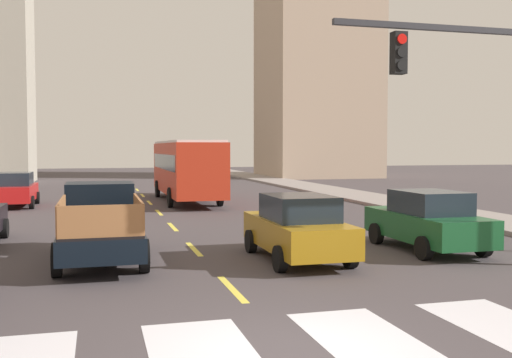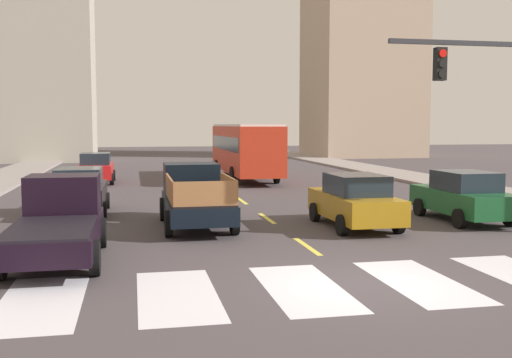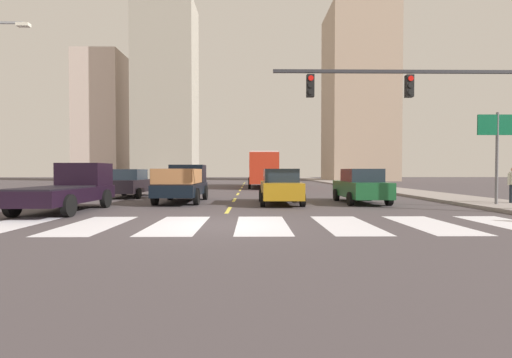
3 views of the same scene
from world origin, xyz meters
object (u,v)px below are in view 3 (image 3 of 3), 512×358
(pickup_dark, at_px, (71,188))
(city_bus, at_px, (262,168))
(sedan_mid, at_px, (361,186))
(sedan_near_left, at_px, (130,183))
(sedan_far, at_px, (173,179))
(direction_sign_green, at_px, (497,139))
(traffic_signal_gantry, at_px, (440,103))
(pickup_stakebed, at_px, (184,184))
(sedan_near_right, at_px, (280,186))

(pickup_dark, relative_size, city_bus, 0.48)
(sedan_mid, bearing_deg, city_bus, 104.78)
(sedan_near_left, bearing_deg, sedan_far, 91.82)
(sedan_far, distance_m, direction_sign_green, 26.32)
(traffic_signal_gantry, bearing_deg, sedan_mid, 111.96)
(pickup_stakebed, distance_m, sedan_near_left, 5.06)
(sedan_near_right, bearing_deg, pickup_dark, -161.92)
(traffic_signal_gantry, relative_size, direction_sign_green, 2.27)
(sedan_near_left, height_order, traffic_signal_gantry, traffic_signal_gantry)
(sedan_mid, xyz_separation_m, sedan_near_left, (-13.01, 4.24, 0.00))
(sedan_near_left, bearing_deg, pickup_dark, -87.82)
(city_bus, height_order, traffic_signal_gantry, traffic_signal_gantry)
(pickup_stakebed, height_order, sedan_near_right, pickup_stakebed)
(pickup_dark, bearing_deg, sedan_near_right, 17.86)
(sedan_near_left, xyz_separation_m, traffic_signal_gantry, (14.69, -8.42, 3.36))
(city_bus, bearing_deg, traffic_signal_gantry, -73.94)
(pickup_stakebed, xyz_separation_m, sedan_far, (-4.04, 15.43, -0.08))
(city_bus, relative_size, direction_sign_green, 2.57)
(city_bus, xyz_separation_m, sedan_mid, (4.44, -17.07, -1.09))
(pickup_stakebed, relative_size, direction_sign_green, 1.24)
(pickup_stakebed, height_order, direction_sign_green, direction_sign_green)
(sedan_far, bearing_deg, sedan_mid, -51.40)
(sedan_mid, distance_m, sedan_near_left, 13.68)
(traffic_signal_gantry, bearing_deg, pickup_dark, 175.92)
(pickup_stakebed, distance_m, direction_sign_green, 14.91)
(sedan_near_left, bearing_deg, traffic_signal_gantry, -28.55)
(city_bus, bearing_deg, sedan_far, -176.01)
(pickup_dark, distance_m, traffic_signal_gantry, 14.98)
(sedan_mid, distance_m, sedan_near_right, 4.12)
(sedan_mid, height_order, sedan_near_left, same)
(pickup_stakebed, bearing_deg, direction_sign_green, -9.96)
(traffic_signal_gantry, bearing_deg, sedan_near_left, 150.17)
(traffic_signal_gantry, bearing_deg, sedan_far, 125.66)
(sedan_mid, bearing_deg, pickup_dark, -166.08)
(sedan_near_right, bearing_deg, direction_sign_green, -9.57)
(sedan_far, relative_size, sedan_near_right, 1.00)
(pickup_stakebed, xyz_separation_m, direction_sign_green, (14.40, -3.22, 2.10))
(pickup_stakebed, xyz_separation_m, pickup_dark, (-3.80, -4.18, -0.02))
(pickup_stakebed, bearing_deg, pickup_dark, -129.66)
(sedan_far, bearing_deg, direction_sign_green, -45.28)
(pickup_stakebed, distance_m, sedan_near_right, 5.20)
(sedan_near_left, height_order, direction_sign_green, direction_sign_green)
(city_bus, xyz_separation_m, sedan_near_right, (0.34, -17.50, -1.09))
(direction_sign_green, bearing_deg, sedan_far, 134.68)
(pickup_dark, relative_size, sedan_mid, 1.18)
(traffic_signal_gantry, height_order, direction_sign_green, traffic_signal_gantry)
(city_bus, distance_m, traffic_signal_gantry, 22.23)
(sedan_far, distance_m, sedan_near_right, 19.16)
(pickup_dark, xyz_separation_m, direction_sign_green, (18.21, 0.96, 2.11))
(city_bus, bearing_deg, pickup_dark, -112.71)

